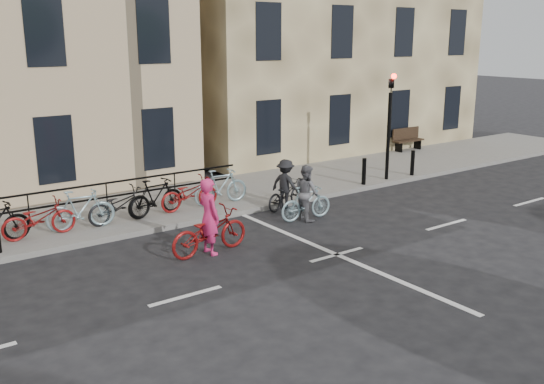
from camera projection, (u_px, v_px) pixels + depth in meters
ground at (337, 255)px, 14.27m from camera, size 120.00×120.00×0.00m
sidewalk at (83, 220)px, 16.68m from camera, size 46.00×4.00×0.15m
building_east at (298, 10)px, 28.03m from camera, size 14.00×10.00×12.00m
traffic_light at (390, 113)px, 20.58m from camera, size 0.18×0.30×3.90m
bollard_east at (364, 171)px, 20.29m from camera, size 0.14×0.14×0.90m
bollard_west at (412, 163)px, 21.65m from camera, size 0.14×0.14×0.90m
bench at (407, 138)px, 26.41m from camera, size 1.60×0.41×0.97m
parked_bikes at (98, 207)px, 15.86m from camera, size 9.35×1.23×1.05m
cyclist_pink at (209, 228)px, 14.22m from camera, size 2.10×0.85×1.83m
cyclist_grey at (306, 198)px, 16.85m from camera, size 1.66×0.81×1.57m
cyclist_dark at (286, 189)px, 17.99m from camera, size 1.76×1.08×1.48m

